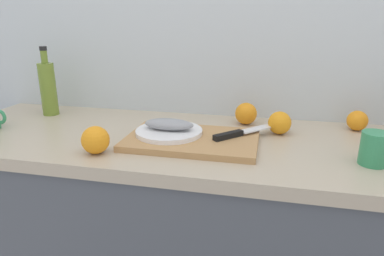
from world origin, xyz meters
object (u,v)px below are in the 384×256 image
(fish_fillet, at_px, (169,124))
(white_plate, at_px, (169,132))
(cutting_board, at_px, (192,140))
(olive_oil_bottle, at_px, (48,88))
(orange_0, at_px, (246,114))
(coffee_mug_2, at_px, (376,149))
(chef_knife, at_px, (241,132))

(fish_fillet, bearing_deg, white_plate, -90.00)
(cutting_board, relative_size, olive_oil_bottle, 1.51)
(cutting_board, bearing_deg, olive_oil_bottle, 162.46)
(olive_oil_bottle, relative_size, orange_0, 3.39)
(coffee_mug_2, distance_m, orange_0, 0.48)
(cutting_board, height_order, fish_fillet, fish_fillet)
(coffee_mug_2, bearing_deg, orange_0, 140.70)
(olive_oil_bottle, height_order, coffee_mug_2, olive_oil_bottle)
(fish_fillet, bearing_deg, olive_oil_bottle, 161.37)
(cutting_board, xyz_separation_m, white_plate, (-0.08, 0.01, 0.02))
(white_plate, xyz_separation_m, coffee_mug_2, (0.61, -0.07, 0.02))
(fish_fillet, height_order, coffee_mug_2, coffee_mug_2)
(coffee_mug_2, bearing_deg, white_plate, 173.23)
(coffee_mug_2, bearing_deg, chef_knife, 163.38)
(fish_fillet, xyz_separation_m, chef_knife, (0.23, 0.04, -0.02))
(cutting_board, bearing_deg, chef_knife, 19.29)
(cutting_board, bearing_deg, orange_0, 58.20)
(chef_knife, relative_size, orange_0, 2.80)
(white_plate, height_order, olive_oil_bottle, olive_oil_bottle)
(coffee_mug_2, bearing_deg, olive_oil_bottle, 167.34)
(chef_knife, bearing_deg, olive_oil_bottle, 122.68)
(white_plate, distance_m, chef_knife, 0.24)
(olive_oil_bottle, xyz_separation_m, coffee_mug_2, (1.18, -0.27, -0.07))
(fish_fillet, distance_m, olive_oil_bottle, 0.61)
(white_plate, xyz_separation_m, chef_knife, (0.23, 0.04, 0.00))
(white_plate, bearing_deg, cutting_board, -9.48)
(fish_fillet, xyz_separation_m, orange_0, (0.23, 0.23, -0.01))
(cutting_board, distance_m, chef_knife, 0.16)
(fish_fillet, bearing_deg, coffee_mug_2, -6.77)
(white_plate, height_order, coffee_mug_2, coffee_mug_2)
(orange_0, bearing_deg, white_plate, -135.07)
(white_plate, distance_m, fish_fillet, 0.03)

